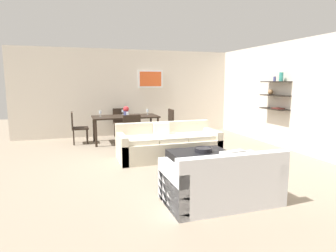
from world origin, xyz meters
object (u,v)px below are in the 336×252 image
Objects in this scene: dining_chair_foot at (131,129)px; wine_glass_right_far at (148,111)px; centerpiece_vase at (126,111)px; wine_glass_left_far at (100,112)px; dining_chair_head at (121,121)px; decorative_bowl at (203,150)px; wine_glass_head at (123,111)px; coffee_table at (202,163)px; sofa_beige at (168,145)px; dining_chair_right_far at (167,122)px; loveseat_white at (222,182)px; dining_table at (125,118)px; wine_glass_foot at (128,114)px; dining_chair_left_far at (77,126)px.

wine_glass_right_far is at bearing 54.95° from dining_chair_foot.
centerpiece_vase is (0.03, 0.90, 0.38)m from dining_chair_foot.
wine_glass_left_far is 0.61× the size of centerpiece_vase.
centerpiece_vase reaches higher than dining_chair_head.
decorative_bowl is 2.08× the size of wine_glass_left_far.
wine_glass_head is at bearing -90.00° from dining_chair_head.
dining_chair_head reaches higher than coffee_table.
dining_chair_foot reaches higher than sofa_beige.
dining_chair_head is (-0.88, 4.09, 0.31)m from coffee_table.
loveseat_white is at bearing -98.86° from dining_chair_right_far.
dining_table is at bearing 105.19° from coffee_table.
wine_glass_right_far is 0.64m from centerpiece_vase.
wine_glass_foot is (-0.88, 2.85, 0.67)m from coffee_table.
decorative_bowl is 3.38m from dining_chair_right_far.
wine_glass_right_far reaches higher than wine_glass_foot.
wine_glass_head is at bearing 90.00° from wine_glass_foot.
wine_glass_left_far is (-1.24, 4.68, 0.57)m from loveseat_white.
dining_table is 0.42m from wine_glass_head.
centerpiece_vase is at bearing 96.58° from loveseat_white.
wine_glass_head is (0.67, 0.27, -0.02)m from wine_glass_left_far.
sofa_beige is 6.62× the size of decorative_bowl.
dining_chair_foot is 1.23m from wine_glass_right_far.
wine_glass_left_far reaches higher than decorative_bowl.
loveseat_white is 1.81× the size of dining_chair_left_far.
loveseat_white is 4.63m from dining_table.
dining_chair_head is at bearing 101.97° from sofa_beige.
dining_chair_foot is (-0.61, 1.17, 0.21)m from sofa_beige.
dining_chair_foot is (0.00, -0.85, -0.17)m from dining_table.
wine_glass_left_far reaches higher than dining_table.
wine_glass_foot is (-0.00, -0.38, 0.18)m from dining_table.
dining_chair_left_far is (-1.31, 0.20, -0.17)m from dining_table.
wine_glass_foot reaches higher than dining_chair_left_far.
decorative_bowl is 1.27× the size of centerpiece_vase.
sofa_beige is at bearing -62.48° from dining_chair_foot.
coffee_table is at bearing -57.50° from dining_chair_left_far.
dining_chair_foot is 3.29× the size of centerpiece_vase.
decorative_bowl is at bearing -74.27° from centerpiece_vase.
wine_glass_left_far is (-1.55, 3.35, 0.67)m from coffee_table.
dining_chair_left_far is 0.74m from wine_glass_left_far.
loveseat_white is at bearing -82.29° from wine_glass_foot.
wine_glass_foot is (0.00, -0.77, 0.01)m from wine_glass_head.
wine_glass_foot is at bearing 90.00° from dining_chair_foot.
dining_chair_left_far is 1.00× the size of dining_chair_right_far.
dining_chair_left_far is (-1.31, -0.65, 0.00)m from dining_chair_head.
dining_chair_left_far is at bearing -172.02° from wine_glass_head.
wine_glass_right_far is (0.67, 0.11, 0.19)m from dining_table.
dining_table is 2.06× the size of dining_chair_head.
wine_glass_left_far is at bearing 180.00° from wine_glass_right_far.
wine_glass_foot is (0.67, -0.49, -0.01)m from wine_glass_left_far.
dining_table is 2.06× the size of dining_chair_foot.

